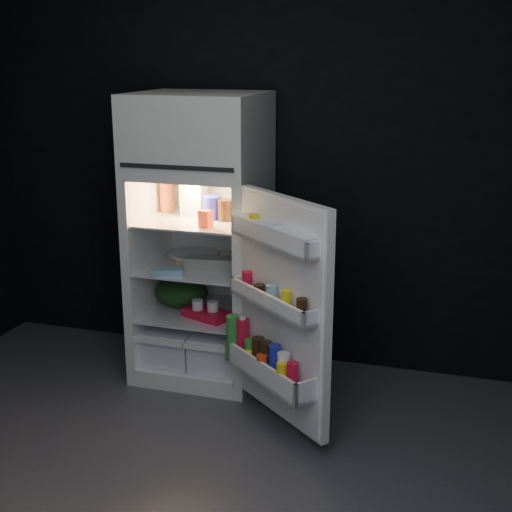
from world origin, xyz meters
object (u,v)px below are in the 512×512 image
(milk_jug, at_px, (194,196))
(egg_carton, at_px, (211,263))
(fridge_door, at_px, (278,314))
(refrigerator, at_px, (202,228))
(yogurt_tray, at_px, (207,314))

(milk_jug, height_order, egg_carton, milk_jug)
(milk_jug, bearing_deg, fridge_door, -43.74)
(milk_jug, bearing_deg, egg_carton, -41.02)
(milk_jug, relative_size, egg_carton, 0.77)
(refrigerator, relative_size, fridge_door, 1.46)
(fridge_door, relative_size, milk_jug, 5.08)
(refrigerator, bearing_deg, egg_carton, -45.32)
(egg_carton, height_order, yogurt_tray, egg_carton)
(refrigerator, distance_m, milk_jug, 0.20)
(milk_jug, distance_m, yogurt_tray, 0.74)
(fridge_door, bearing_deg, milk_jug, 138.04)
(refrigerator, relative_size, yogurt_tray, 6.12)
(refrigerator, relative_size, milk_jug, 7.42)
(refrigerator, height_order, egg_carton, refrigerator)
(milk_jug, bearing_deg, refrigerator, -30.99)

